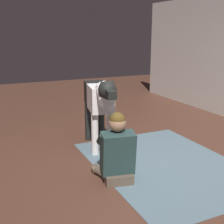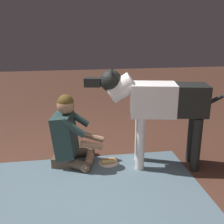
% 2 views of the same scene
% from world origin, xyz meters
% --- Properties ---
extents(ground_plane, '(16.10, 16.10, 0.00)m').
position_xyz_m(ground_plane, '(0.00, 0.00, 0.00)').
color(ground_plane, '#503023').
extents(area_rug, '(2.51, 1.88, 0.01)m').
position_xyz_m(area_rug, '(-0.07, 0.32, 0.00)').
color(area_rug, slate).
rests_on(area_rug, ground).
extents(person_sitting_on_floor, '(0.67, 0.57, 0.88)m').
position_xyz_m(person_sitting_on_floor, '(0.05, -0.51, 0.36)').
color(person_sitting_on_floor, brown).
rests_on(person_sitting_on_floor, ground).
extents(large_dog, '(1.57, 0.50, 1.20)m').
position_xyz_m(large_dog, '(-0.98, -0.30, 0.79)').
color(large_dog, white).
rests_on(large_dog, ground).
extents(hot_dog_on_plate, '(0.24, 0.24, 0.06)m').
position_xyz_m(hot_dog_on_plate, '(-0.42, -0.41, 0.03)').
color(hot_dog_on_plate, silver).
rests_on(hot_dog_on_plate, ground).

